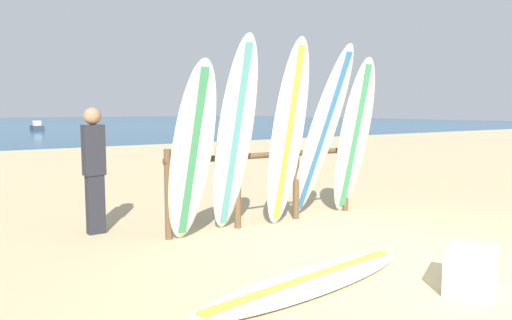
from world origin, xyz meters
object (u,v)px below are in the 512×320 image
object	(u,v)px
surfboard_rack	(268,174)
cooler_box	(471,270)
surfboard_leaning_center_left	(287,136)
surfboard_leaning_left	(235,138)
small_boat_offshore	(37,127)
surfboard_leaning_far_left	(192,154)
beachgoer_standing	(94,165)
surfboard_leaning_center	(321,135)
surfboard_lying_on_sand	(308,281)
surfboard_leaning_center_right	(354,138)

from	to	relation	value
surfboard_rack	cooler_box	xyz separation A→B (m)	(0.01, -3.06, -0.52)
surfboard_rack	surfboard_leaning_center_left	distance (m)	0.69
surfboard_leaning_left	surfboard_leaning_center_left	size ratio (longest dim) A/B	1.00
small_boat_offshore	surfboard_leaning_far_left	bearing A→B (deg)	-97.15
surfboard_leaning_center_left	beachgoer_standing	size ratio (longest dim) A/B	1.54
surfboard_leaning_center	surfboard_leaning_left	bearing A→B (deg)	179.72
surfboard_rack	small_boat_offshore	xyz separation A→B (m)	(2.96, 34.16, -0.44)
surfboard_leaning_center_left	beachgoer_standing	xyz separation A→B (m)	(-2.16, 1.21, -0.35)
surfboard_leaning_far_left	surfboard_leaning_center	world-z (taller)	surfboard_leaning_center
surfboard_rack	surfboard_leaning_far_left	bearing A→B (deg)	-163.02
surfboard_leaning_center_left	surfboard_leaning_center	world-z (taller)	surfboard_leaning_center_left
surfboard_leaning_center	cooler_box	size ratio (longest dim) A/B	4.10
surfboard_rack	cooler_box	size ratio (longest dim) A/B	5.16
surfboard_leaning_far_left	surfboard_lying_on_sand	size ratio (longest dim) A/B	0.81
surfboard_leaning_center	surfboard_leaning_far_left	bearing A→B (deg)	-176.37
beachgoer_standing	surfboard_leaning_left	bearing A→B (deg)	-36.49
surfboard_rack	surfboard_leaning_center_left	world-z (taller)	surfboard_leaning_center_left
surfboard_leaning_far_left	beachgoer_standing	size ratio (longest dim) A/B	1.33
surfboard_leaning_left	surfboard_leaning_center	distance (m)	1.43
surfboard_lying_on_sand	cooler_box	size ratio (longest dim) A/B	4.40
surfboard_leaning_far_left	surfboard_leaning_center	distance (m)	2.11
surfboard_leaning_center_right	beachgoer_standing	distance (m)	3.69
surfboard_leaning_left	surfboard_leaning_far_left	bearing A→B (deg)	-168.08
surfboard_leaning_far_left	beachgoer_standing	xyz separation A→B (m)	(-0.78, 1.20, -0.18)
surfboard_leaning_left	surfboard_leaning_center	size ratio (longest dim) A/B	1.01
surfboard_leaning_center_left	surfboard_leaning_center	size ratio (longest dim) A/B	1.01
small_boat_offshore	surfboard_lying_on_sand	bearing A→B (deg)	-96.38
beachgoer_standing	cooler_box	distance (m)	4.47
surfboard_rack	surfboard_leaning_center_right	size ratio (longest dim) A/B	1.33
surfboard_leaning_center	cooler_box	distance (m)	3.04
surfboard_rack	beachgoer_standing	size ratio (longest dim) A/B	1.92
surfboard_rack	small_boat_offshore	world-z (taller)	surfboard_rack
surfboard_rack	cooler_box	bearing A→B (deg)	-89.73
surfboard_leaning_center	surfboard_leaning_center_right	world-z (taller)	surfboard_leaning_center
cooler_box	beachgoer_standing	bearing A→B (deg)	92.05
surfboard_leaning_center	small_boat_offshore	bearing A→B (deg)	86.27
surfboard_leaning_far_left	cooler_box	world-z (taller)	surfboard_leaning_far_left
surfboard_leaning_center_right	cooler_box	bearing A→B (deg)	-115.99
surfboard_rack	surfboard_leaning_far_left	distance (m)	1.49
surfboard_leaning_center_left	cooler_box	distance (m)	2.83
surfboard_rack	surfboard_lying_on_sand	bearing A→B (deg)	-116.96
surfboard_leaning_far_left	surfboard_leaning_center_right	world-z (taller)	surfboard_leaning_center_right
surfboard_leaning_center_right	surfboard_lying_on_sand	distance (m)	3.30
surfboard_leaning_left	surfboard_rack	bearing A→B (deg)	21.44
surfboard_leaning_center_right	surfboard_leaning_center_left	bearing A→B (deg)	-173.79
surfboard_leaning_center_right	small_boat_offshore	xyz separation A→B (m)	(1.59, 34.44, -0.91)
surfboard_leaning_center_right	surfboard_leaning_far_left	bearing A→B (deg)	-177.03
surfboard_lying_on_sand	surfboard_leaning_center	bearing A→B (deg)	45.91
surfboard_rack	surfboard_leaning_left	distance (m)	0.94
beachgoer_standing	small_boat_offshore	bearing A→B (deg)	81.29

